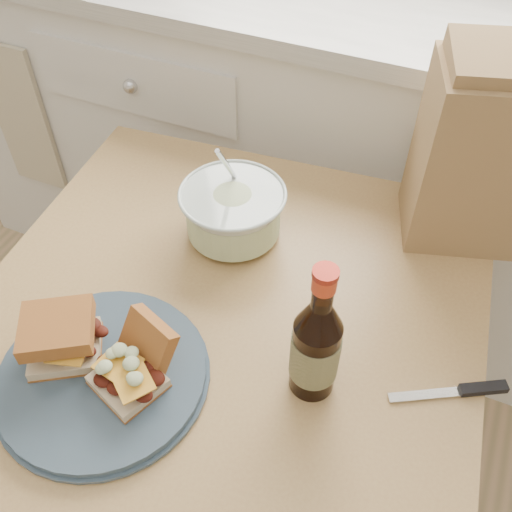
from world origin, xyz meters
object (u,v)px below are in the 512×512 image
at_px(beer_bottle, 316,346).
at_px(paper_bag, 493,158).
at_px(coleslaw_bowl, 233,214).
at_px(dining_table, 228,343).
at_px(plate, 103,375).

height_order(beer_bottle, paper_bag, paper_bag).
distance_m(coleslaw_bowl, paper_bag, 0.46).
height_order(dining_table, beer_bottle, beer_bottle).
bearing_deg(dining_table, coleslaw_bowl, 105.27).
height_order(dining_table, plate, plate).
bearing_deg(beer_bottle, plate, -177.14).
bearing_deg(paper_bag, coleslaw_bowl, -171.11).
bearing_deg(coleslaw_bowl, paper_bag, 25.88).
distance_m(plate, coleslaw_bowl, 0.37).
bearing_deg(coleslaw_bowl, dining_table, -69.26).
bearing_deg(plate, paper_bag, 51.24).
xyz_separation_m(dining_table, beer_bottle, (0.18, -0.07, 0.20)).
xyz_separation_m(coleslaw_bowl, beer_bottle, (0.24, -0.24, 0.05)).
height_order(plate, coleslaw_bowl, coleslaw_bowl).
distance_m(plate, paper_bag, 0.73).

